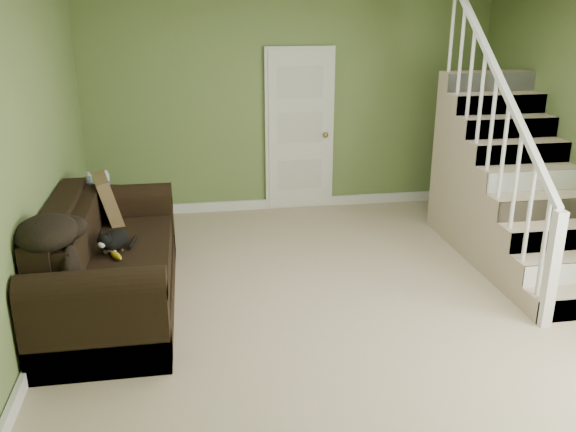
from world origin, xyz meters
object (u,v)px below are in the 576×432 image
object	(u,v)px
cat	(115,241)
banana	(116,256)
sofa	(107,268)
side_table	(103,221)

from	to	relation	value
cat	banana	distance (m)	0.19
sofa	banana	bearing A→B (deg)	-54.11
cat	side_table	bearing A→B (deg)	125.26
side_table	banana	bearing A→B (deg)	-78.57
side_table	cat	bearing A→B (deg)	-77.87
banana	side_table	bearing A→B (deg)	72.30
cat	banana	world-z (taller)	cat
sofa	cat	distance (m)	0.26
sofa	cat	size ratio (longest dim) A/B	4.63
sofa	cat	bearing A→B (deg)	16.86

